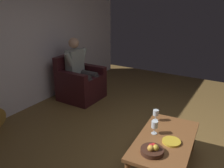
{
  "coord_description": "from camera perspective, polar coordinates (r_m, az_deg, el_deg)",
  "views": [
    {
      "loc": [
        2.59,
        0.55,
        1.94
      ],
      "look_at": [
        -0.45,
        -1.28,
        0.64
      ],
      "focal_mm": 37.58,
      "sensor_mm": 36.0,
      "label": 1
    }
  ],
  "objects": [
    {
      "name": "ground_plane",
      "position": [
        3.28,
        15.98,
        -16.97
      ],
      "size": [
        6.88,
        6.88,
        0.0
      ],
      "primitive_type": "plane",
      "color": "brown"
    },
    {
      "name": "wall_back",
      "position": [
        4.35,
        -22.28,
        10.93
      ],
      "size": [
        6.03,
        0.06,
        2.71
      ],
      "primitive_type": "cube",
      "color": "silver",
      "rests_on": "ground"
    },
    {
      "name": "armchair",
      "position": [
        4.78,
        -7.79,
        0.14
      ],
      "size": [
        0.76,
        0.75,
        0.89
      ],
      "rotation": [
        0.0,
        0.0,
        -0.01
      ],
      "color": "#361317",
      "rests_on": "ground"
    },
    {
      "name": "person_seated",
      "position": [
        4.66,
        -7.81,
        4.05
      ],
      "size": [
        0.64,
        0.6,
        1.23
      ],
      "rotation": [
        0.0,
        0.0,
        -0.01
      ],
      "color": "#99A29C",
      "rests_on": "ground"
    },
    {
      "name": "coffee_table",
      "position": [
        2.88,
        12.77,
        -13.68
      ],
      "size": [
        1.17,
        0.7,
        0.41
      ],
      "rotation": [
        0.0,
        0.0,
        0.08
      ],
      "color": "brown",
      "rests_on": "ground"
    },
    {
      "name": "wine_glass_near",
      "position": [
        2.86,
        10.34,
        -9.82
      ],
      "size": [
        0.08,
        0.08,
        0.17
      ],
      "color": "silver",
      "rests_on": "coffee_table"
    },
    {
      "name": "wine_glass_far",
      "position": [
        3.15,
        10.61,
        -7.05
      ],
      "size": [
        0.07,
        0.07,
        0.15
      ],
      "color": "silver",
      "rests_on": "coffee_table"
    },
    {
      "name": "fruit_bowl",
      "position": [
        2.57,
        9.78,
        -15.49
      ],
      "size": [
        0.24,
        0.24,
        0.11
      ],
      "color": "#3B2117",
      "rests_on": "coffee_table"
    },
    {
      "name": "decorative_dish",
      "position": [
        2.79,
        14.26,
        -13.43
      ],
      "size": [
        0.21,
        0.21,
        0.02
      ],
      "primitive_type": "cylinder",
      "color": "gold",
      "rests_on": "coffee_table"
    }
  ]
}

